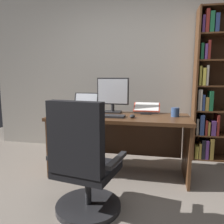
# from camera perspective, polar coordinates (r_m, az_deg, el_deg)

# --- Properties ---
(wall_back) EXTENTS (5.25, 0.12, 2.60)m
(wall_back) POSITION_cam_1_polar(r_m,az_deg,el_deg) (3.71, 8.01, 10.16)
(wall_back) COLOR #B2ADA3
(wall_back) RESTS_ON ground
(desk) EXTENTS (1.69, 0.70, 0.74)m
(desk) POSITION_cam_1_polar(r_m,az_deg,el_deg) (2.85, 2.11, -4.70)
(desk) COLOR #4C2D19
(desk) RESTS_ON ground
(bookshelf) EXTENTS (0.82, 0.32, 2.17)m
(bookshelf) POSITION_cam_1_polar(r_m,az_deg,el_deg) (3.57, 25.22, 5.06)
(bookshelf) COLOR #4C2D19
(bookshelf) RESTS_ON ground
(office_chair) EXTENTS (0.67, 0.60, 1.02)m
(office_chair) POSITION_cam_1_polar(r_m,az_deg,el_deg) (2.00, -7.44, -13.94)
(office_chair) COLOR #232326
(office_chair) RESTS_ON ground
(monitor) EXTENTS (0.42, 0.16, 0.46)m
(monitor) POSITION_cam_1_polar(r_m,az_deg,el_deg) (2.95, 0.22, 4.22)
(monitor) COLOR #232326
(monitor) RESTS_ON desk
(laptop) EXTENTS (0.35, 0.34, 0.25)m
(laptop) POSITION_cam_1_polar(r_m,az_deg,el_deg) (3.08, -7.24, 1.10)
(laptop) COLOR #232326
(laptop) RESTS_ON desk
(keyboard) EXTENTS (0.42, 0.15, 0.02)m
(keyboard) POSITION_cam_1_polar(r_m,az_deg,el_deg) (2.64, -1.27, -1.02)
(keyboard) COLOR #232326
(keyboard) RESTS_ON desk
(computer_mouse) EXTENTS (0.06, 0.10, 0.04)m
(computer_mouse) POSITION_cam_1_polar(r_m,az_deg,el_deg) (2.59, 5.22, -1.07)
(computer_mouse) COLOR #232326
(computer_mouse) RESTS_ON desk
(reading_stand_with_book) EXTENTS (0.34, 0.26, 0.13)m
(reading_stand_with_book) POSITION_cam_1_polar(r_m,az_deg,el_deg) (2.96, 8.84, 1.02)
(reading_stand_with_book) COLOR #232326
(reading_stand_with_book) RESTS_ON desk
(open_binder) EXTENTS (0.48, 0.39, 0.02)m
(open_binder) POSITION_cam_1_polar(r_m,az_deg,el_deg) (2.70, -9.12, -0.92)
(open_binder) COLOR navy
(open_binder) RESTS_ON desk
(notepad) EXTENTS (0.15, 0.21, 0.01)m
(notepad) POSITION_cam_1_polar(r_m,az_deg,el_deg) (2.83, -5.13, -0.55)
(notepad) COLOR white
(notepad) RESTS_ON desk
(pen) EXTENTS (0.14, 0.05, 0.01)m
(pen) POSITION_cam_1_polar(r_m,az_deg,el_deg) (2.82, -4.74, -0.38)
(pen) COLOR navy
(pen) RESTS_ON notepad
(coffee_mug) EXTENTS (0.10, 0.10, 0.11)m
(coffee_mug) POSITION_cam_1_polar(r_m,az_deg,el_deg) (2.76, 15.85, -0.04)
(coffee_mug) COLOR #334C7A
(coffee_mug) RESTS_ON desk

